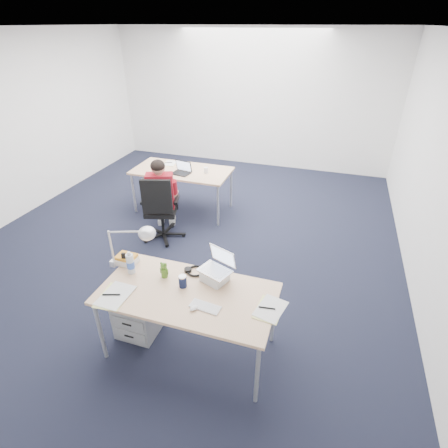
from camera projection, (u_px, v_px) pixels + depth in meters
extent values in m
plane|color=black|center=(190.00, 240.00, 5.27)|extent=(7.00, 7.00, 0.00)
cube|color=white|center=(250.00, 100.00, 7.44)|extent=(6.00, 0.02, 2.80)
cube|color=white|center=(5.00, 130.00, 5.37)|extent=(0.02, 7.00, 2.80)
cube|color=white|center=(440.00, 177.00, 3.76)|extent=(0.02, 7.00, 2.80)
cube|color=white|center=(177.00, 27.00, 3.86)|extent=(6.00, 7.00, 0.01)
cube|color=tan|center=(187.00, 294.00, 3.16)|extent=(1.60, 0.80, 0.03)
cylinder|color=#B7BABC|center=(100.00, 331.00, 3.25)|extent=(0.04, 0.04, 0.70)
cylinder|color=#B7BABC|center=(257.00, 374.00, 2.85)|extent=(0.04, 0.04, 0.70)
cylinder|color=#B7BABC|center=(139.00, 284.00, 3.83)|extent=(0.04, 0.04, 0.70)
cylinder|color=#B7BABC|center=(274.00, 315.00, 3.43)|extent=(0.04, 0.04, 0.70)
cube|color=tan|center=(182.00, 171.00, 5.77)|extent=(1.60, 0.80, 0.03)
cylinder|color=#B7BABC|center=(134.00, 193.00, 5.86)|extent=(0.04, 0.04, 0.70)
cylinder|color=#B7BABC|center=(218.00, 206.00, 5.46)|extent=(0.04, 0.04, 0.70)
cylinder|color=#B7BABC|center=(153.00, 178.00, 6.44)|extent=(0.04, 0.04, 0.70)
cylinder|color=#B7BABC|center=(231.00, 188.00, 6.04)|extent=(0.04, 0.04, 0.70)
cylinder|color=black|center=(163.00, 222.00, 5.22)|extent=(0.04, 0.04, 0.40)
cube|color=black|center=(161.00, 210.00, 5.12)|extent=(0.55, 0.55, 0.07)
cube|color=black|center=(157.00, 197.00, 4.77)|extent=(0.41, 0.17, 0.50)
cube|color=maroon|center=(160.00, 191.00, 4.97)|extent=(0.42, 0.32, 0.51)
sphere|color=tan|center=(158.00, 167.00, 4.79)|extent=(0.20, 0.20, 0.20)
cube|color=#95979A|center=(140.00, 307.00, 3.63)|extent=(0.40, 0.50, 0.55)
cube|color=#95979A|center=(158.00, 191.00, 6.12)|extent=(0.40, 0.50, 0.55)
cube|color=white|center=(205.00, 307.00, 2.98)|extent=(0.28, 0.14, 0.01)
ellipsoid|color=white|center=(194.00, 308.00, 2.96)|extent=(0.08, 0.10, 0.03)
cylinder|color=#121A3A|center=(183.00, 281.00, 3.19)|extent=(0.09, 0.09, 0.12)
cylinder|color=silver|center=(130.00, 262.00, 3.34)|extent=(0.08, 0.08, 0.24)
cube|color=silver|center=(127.00, 259.00, 3.51)|extent=(0.22, 0.17, 0.09)
cube|color=black|center=(124.00, 259.00, 3.46)|extent=(0.04, 0.03, 0.15)
cube|color=#FBFF93|center=(114.00, 296.00, 3.10)|extent=(0.24, 0.34, 0.01)
cube|color=#FBFF93|center=(269.00, 309.00, 2.96)|extent=(0.26, 0.34, 0.01)
cylinder|color=white|center=(206.00, 170.00, 5.61)|extent=(0.08, 0.08, 0.10)
cube|color=white|center=(170.00, 163.00, 6.02)|extent=(0.22, 0.29, 0.01)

